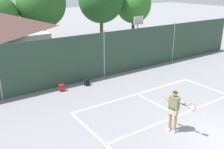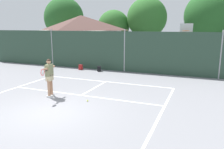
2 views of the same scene
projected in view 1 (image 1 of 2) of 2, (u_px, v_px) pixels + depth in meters
The scene contains 8 objects.
court_markings at pixel (212, 133), 10.53m from camera, with size 8.30×11.10×0.01m.
chainlink_fence at pixel (104, 55), 16.54m from camera, with size 26.09×0.09×3.14m.
basketball_hoop at pixel (138, 32), 19.74m from camera, with size 0.90×0.67×3.55m.
treeline_backdrop at pixel (34, 5), 22.24m from camera, with size 25.96×4.63×6.92m.
tennis_player at pixel (174, 108), 10.31m from camera, with size 0.40×1.41×1.85m.
tennis_ball at pixel (200, 117), 11.78m from camera, with size 0.07×0.07×0.07m, color #CCE033.
backpack_red at pixel (62, 88), 14.64m from camera, with size 0.30×0.27×0.46m.
backpack_black at pixel (87, 82), 15.46m from camera, with size 0.33×0.32×0.46m.
Camera 1 is at (-8.55, -4.54, 5.85)m, focal length 40.52 mm.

